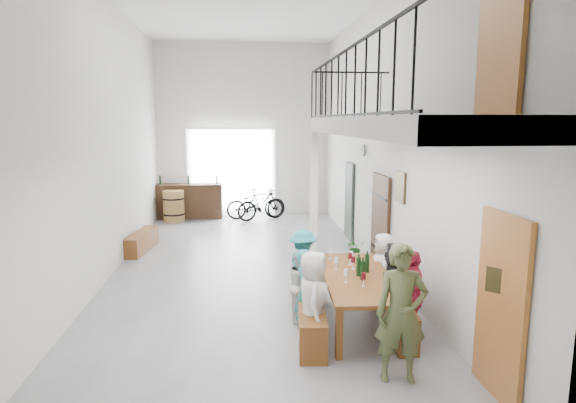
{
  "coord_description": "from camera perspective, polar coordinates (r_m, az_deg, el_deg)",
  "views": [
    {
      "loc": [
        -0.14,
        -9.66,
        3.08
      ],
      "look_at": [
        0.79,
        -0.5,
        1.52
      ],
      "focal_mm": 30.0,
      "sensor_mm": 36.0,
      "label": 1
    }
  ],
  "objects": [
    {
      "name": "oak_barrel",
      "position": [
        15.17,
        -13.39,
        -0.53
      ],
      "size": [
        0.65,
        0.65,
        0.96
      ],
      "color": "olive",
      "rests_on": "ground"
    },
    {
      "name": "room_walls",
      "position": [
        9.68,
        -5.06,
        12.37
      ],
      "size": [
        12.0,
        12.0,
        12.0
      ],
      "color": "silver",
      "rests_on": "ground"
    },
    {
      "name": "bench_wall",
      "position": [
        7.72,
        12.35,
        -12.08
      ],
      "size": [
        0.57,
        2.26,
        0.52
      ],
      "primitive_type": "cube",
      "rotation": [
        0.0,
        0.0,
        -0.12
      ],
      "color": "brown",
      "rests_on": "ground"
    },
    {
      "name": "balcony",
      "position": [
        6.87,
        12.3,
        8.4
      ],
      "size": [
        1.52,
        5.62,
        4.0
      ],
      "color": "white",
      "rests_on": "ground"
    },
    {
      "name": "guest_left_a",
      "position": [
        6.62,
        3.01,
        -11.64
      ],
      "size": [
        0.53,
        0.73,
        1.37
      ],
      "primitive_type": "imported",
      "rotation": [
        0.0,
        0.0,
        1.41
      ],
      "color": "silver",
      "rests_on": "ground"
    },
    {
      "name": "serving_counter",
      "position": [
        15.61,
        -11.61,
        0.05
      ],
      "size": [
        2.08,
        0.61,
        1.09
      ],
      "primitive_type": "cube",
      "rotation": [
        0.0,
        0.0,
        -0.02
      ],
      "color": "#3D2414",
      "rests_on": "ground"
    },
    {
      "name": "bicycle_far",
      "position": [
        15.0,
        -3.14,
        -0.32
      ],
      "size": [
        1.71,
        1.11,
        1.0
      ],
      "primitive_type": "imported",
      "rotation": [
        0.0,
        0.0,
        2.0
      ],
      "color": "black",
      "rests_on": "ground"
    },
    {
      "name": "guest_left_b",
      "position": [
        7.1,
        2.13,
        -10.62
      ],
      "size": [
        0.46,
        0.54,
        1.26
      ],
      "primitive_type": "imported",
      "rotation": [
        0.0,
        0.0,
        1.14
      ],
      "color": "teal",
      "rests_on": "ground"
    },
    {
      "name": "guest_right_b",
      "position": [
        7.58,
        12.6,
        -9.39
      ],
      "size": [
        0.81,
        1.25,
        1.29
      ],
      "primitive_type": "imported",
      "rotation": [
        0.0,
        0.0,
        -1.96
      ],
      "color": "black",
      "rests_on": "ground"
    },
    {
      "name": "tasting_table",
      "position": [
        7.38,
        8.17,
        -9.27
      ],
      "size": [
        1.13,
        2.47,
        0.79
      ],
      "rotation": [
        0.0,
        0.0,
        -0.06
      ],
      "color": "brown",
      "rests_on": "ground"
    },
    {
      "name": "bicycle_near",
      "position": [
        15.22,
        -3.92,
        -0.27
      ],
      "size": [
        1.88,
        0.86,
        0.95
      ],
      "primitive_type": "imported",
      "rotation": [
        0.0,
        0.0,
        1.7
      ],
      "color": "black",
      "rests_on": "ground"
    },
    {
      "name": "guest_left_d",
      "position": [
        8.16,
        1.8,
        -7.77
      ],
      "size": [
        0.64,
        0.91,
        1.29
      ],
      "primitive_type": "imported",
      "rotation": [
        0.0,
        0.0,
        1.78
      ],
      "color": "teal",
      "rests_on": "ground"
    },
    {
      "name": "host_standing",
      "position": [
        5.96,
        13.27,
        -12.76
      ],
      "size": [
        0.67,
        0.49,
        1.68
      ],
      "primitive_type": "imported",
      "rotation": [
        0.0,
        0.0,
        -0.16
      ],
      "color": "#4A542F",
      "rests_on": "ground"
    },
    {
      "name": "potted_plant",
      "position": [
        11.08,
        7.98,
        -5.43
      ],
      "size": [
        0.46,
        0.42,
        0.45
      ],
      "primitive_type": "imported",
      "rotation": [
        0.0,
        0.0,
        0.19
      ],
      "color": "#1B4F18",
      "rests_on": "ground"
    },
    {
      "name": "counter_bottles",
      "position": [
        15.49,
        -11.71,
        2.55
      ],
      "size": [
        1.83,
        0.11,
        0.28
      ],
      "color": "black",
      "rests_on": "serving_counter"
    },
    {
      "name": "guest_right_c",
      "position": [
        8.3,
        11.21,
        -7.86
      ],
      "size": [
        0.48,
        0.65,
        1.23
      ],
      "primitive_type": "imported",
      "rotation": [
        0.0,
        0.0,
        -1.72
      ],
      "color": "silver",
      "rests_on": "ground"
    },
    {
      "name": "gateway_portal",
      "position": [
        15.7,
        -6.7,
        3.39
      ],
      "size": [
        2.8,
        0.08,
        2.8
      ],
      "primitive_type": "cube",
      "color": "white",
      "rests_on": "ground"
    },
    {
      "name": "right_wall_decor",
      "position": [
        8.4,
        14.05,
        0.15
      ],
      "size": [
        0.07,
        8.28,
        5.07
      ],
      "color": "#A6622C",
      "rests_on": "ground"
    },
    {
      "name": "bench_inner",
      "position": [
        7.36,
        2.6,
        -12.94
      ],
      "size": [
        0.58,
        2.29,
        0.52
      ],
      "primitive_type": "cube",
      "rotation": [
        0.0,
        0.0,
        -0.1
      ],
      "color": "brown",
      "rests_on": "ground"
    },
    {
      "name": "guest_left_c",
      "position": [
        7.57,
        1.67,
        -9.86
      ],
      "size": [
        0.48,
        0.59,
        1.12
      ],
      "primitive_type": "imported",
      "rotation": [
        0.0,
        0.0,
        1.46
      ],
      "color": "silver",
      "rests_on": "ground"
    },
    {
      "name": "guest_right_a",
      "position": [
        7.08,
        14.45,
        -10.76
      ],
      "size": [
        0.45,
        0.81,
        1.31
      ],
      "primitive_type": "imported",
      "rotation": [
        0.0,
        0.0,
        -1.74
      ],
      "color": "#B01E37",
      "rests_on": "ground"
    },
    {
      "name": "side_bench",
      "position": [
        12.04,
        -16.96,
        -4.55
      ],
      "size": [
        0.57,
        1.63,
        0.45
      ],
      "primitive_type": "cube",
      "rotation": [
        0.0,
        0.0,
        -0.14
      ],
      "color": "brown",
      "rests_on": "ground"
    },
    {
      "name": "floor",
      "position": [
        10.14,
        -4.76,
        -8.11
      ],
      "size": [
        12.0,
        12.0,
        0.0
      ],
      "primitive_type": "plane",
      "color": "slate",
      "rests_on": "ground"
    },
    {
      "name": "tableware",
      "position": [
        7.43,
        7.77,
        -7.38
      ],
      "size": [
        0.51,
        1.44,
        0.35
      ],
      "color": "black",
      "rests_on": "tasting_table"
    }
  ]
}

